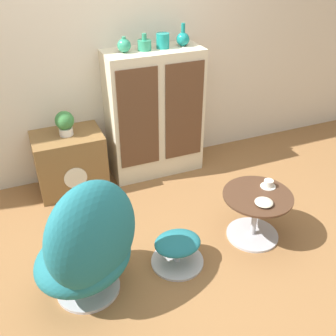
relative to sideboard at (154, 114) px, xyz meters
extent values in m
plane|color=olive|center=(-0.40, -1.34, -0.62)|extent=(12.00, 12.00, 0.00)
cube|color=beige|center=(-0.40, 0.23, 0.68)|extent=(6.40, 0.06, 2.60)
cube|color=beige|center=(0.00, 0.00, 0.00)|extent=(0.90, 0.39, 1.24)
cube|color=brown|center=(-0.23, -0.20, 0.06)|extent=(0.38, 0.01, 0.94)
cube|color=brown|center=(0.23, -0.20, 0.06)|extent=(0.38, 0.01, 0.94)
cube|color=brown|center=(-0.86, -0.02, -0.34)|extent=(0.62, 0.44, 0.57)
cylinder|color=beige|center=(-0.86, -0.25, -0.38)|extent=(0.21, 0.01, 0.21)
cylinder|color=#B7B7BC|center=(-1.01, -1.32, -0.61)|extent=(0.44, 0.44, 0.02)
cylinder|color=#B7B7BC|center=(-1.01, -1.32, -0.54)|extent=(0.06, 0.06, 0.11)
ellipsoid|color=#1E6B75|center=(-1.01, -1.32, -0.32)|extent=(0.88, 0.84, 0.32)
ellipsoid|color=#1E6B75|center=(-0.95, -1.43, -0.05)|extent=(0.80, 0.71, 0.73)
cylinder|color=#B7B7BC|center=(-0.33, -1.33, -0.61)|extent=(0.40, 0.40, 0.02)
cylinder|color=#B7B7BC|center=(-0.33, -1.33, -0.54)|extent=(0.04, 0.04, 0.13)
ellipsoid|color=#1E6B75|center=(-0.33, -1.33, -0.43)|extent=(0.35, 0.30, 0.09)
cylinder|color=#B7B7BC|center=(0.36, -1.29, -0.61)|extent=(0.42, 0.42, 0.02)
cylinder|color=#B7B7BC|center=(0.36, -1.29, -0.41)|extent=(0.04, 0.04, 0.37)
cylinder|color=#472D1E|center=(0.36, -1.29, -0.22)|extent=(0.54, 0.54, 0.02)
ellipsoid|color=#2D8E6B|center=(-0.26, 0.00, 0.68)|extent=(0.12, 0.12, 0.12)
cylinder|color=#2D8E6B|center=(-0.26, 0.00, 0.74)|extent=(0.04, 0.04, 0.02)
cylinder|color=#2D8E6B|center=(-0.08, 0.00, 0.66)|extent=(0.12, 0.12, 0.09)
cylinder|color=#2D8E6B|center=(-0.08, 0.00, 0.73)|extent=(0.04, 0.04, 0.05)
cylinder|color=teal|center=(0.09, 0.00, 0.68)|extent=(0.12, 0.12, 0.13)
ellipsoid|color=#147A75|center=(0.29, 0.00, 0.68)|extent=(0.12, 0.12, 0.12)
cylinder|color=#147A75|center=(0.29, 0.00, 0.77)|extent=(0.04, 0.04, 0.09)
cylinder|color=silver|center=(-0.85, -0.02, -0.02)|extent=(0.12, 0.12, 0.07)
sphere|color=#387A3D|center=(-0.85, -0.02, 0.09)|extent=(0.17, 0.17, 0.17)
cylinder|color=silver|center=(0.49, -1.23, -0.21)|extent=(0.12, 0.12, 0.01)
cylinder|color=silver|center=(0.49, -1.23, -0.18)|extent=(0.08, 0.08, 0.06)
ellipsoid|color=beige|center=(0.33, -1.41, -0.19)|extent=(0.14, 0.14, 0.04)
camera|label=1|loc=(-1.23, -3.29, 1.56)|focal=42.00mm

